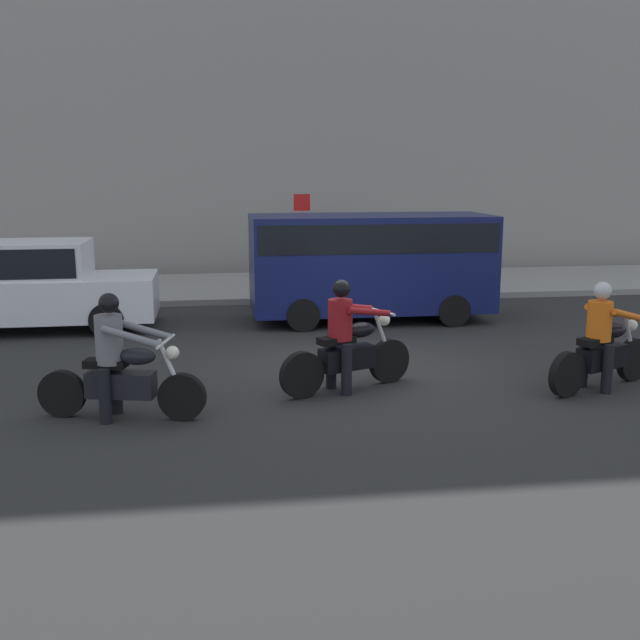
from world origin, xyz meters
name	(u,v)px	position (x,y,z in m)	size (l,w,h in m)	color
ground_plane	(358,368)	(0.00, 0.00, 0.00)	(80.00, 80.00, 0.00)	#262626
sidewalk_slab	(299,286)	(0.00, 8.00, 0.07)	(40.00, 4.40, 0.14)	gray
building_facade	(283,16)	(0.00, 11.40, 7.34)	(40.00, 1.40, 14.67)	gray
motorcycle_with_rider_orange_stripe	(602,345)	(3.19, -1.60, 0.64)	(1.97, 1.07, 1.55)	black
motorcycle_with_rider_crimson	(346,345)	(-0.41, -1.16, 0.65)	(2.00, 1.02, 1.59)	black
motorcycle_with_rider_gray	(119,368)	(-3.42, -1.95, 0.65)	(2.11, 0.82, 1.60)	black
parked_sedan_white	(30,285)	(-5.70, 3.66, 0.88)	(4.56, 1.82, 1.72)	silver
parked_van_navy	(370,259)	(0.97, 3.70, 1.26)	(4.84, 1.96, 2.16)	#11194C
street_sign_post	(302,227)	(0.19, 8.77, 1.54)	(0.44, 0.08, 2.29)	gray
pedestrian_bystander	(414,244)	(3.02, 7.81, 1.14)	(0.34, 0.34, 1.72)	black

